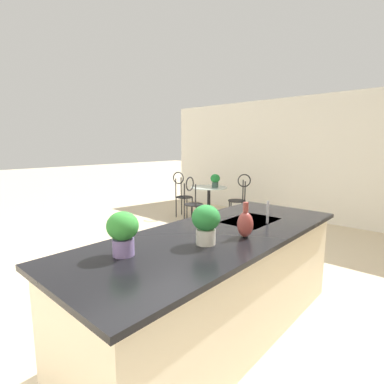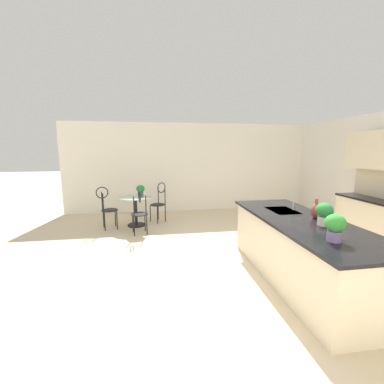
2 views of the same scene
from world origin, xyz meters
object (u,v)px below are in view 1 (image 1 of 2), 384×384
Objects in this scene: chair_by_island at (240,196)px; potted_plant_counter_near at (206,222)px; potted_plant_on_table at (215,180)px; potted_plant_counter_far at (123,231)px; chair_toward_desk at (192,199)px; vase_on_counter at (245,224)px; chair_near_window at (182,192)px; bistro_table at (209,200)px.

chair_by_island is 4.28m from potted_plant_counter_near.
potted_plant_counter_far is (3.99, 2.27, 0.19)m from potted_plant_on_table.
chair_toward_desk is 3.44× the size of potted_plant_counter_near.
potted_plant_on_table is at bearing -150.41° from potted_plant_counter_far.
chair_toward_desk is at bearing 0.43° from potted_plant_on_table.
vase_on_counter reaches higher than chair_by_island.
bistro_table is at bearing 103.99° from chair_near_window.
vase_on_counter is (3.03, 2.79, 0.58)m from bistro_table.
bistro_table is 4.16m from vase_on_counter.
vase_on_counter is at bearing 48.72° from chair_toward_desk.
potted_plant_on_table is (0.27, -0.46, 0.33)m from chair_by_island.
potted_plant_on_table is (-0.22, 0.79, 0.33)m from chair_near_window.
potted_plant_on_table is 4.28m from potted_plant_counter_near.
chair_near_window is 3.43× the size of potted_plant_counter_far.
chair_toward_desk is 3.62× the size of vase_on_counter.
chair_by_island is at bearing -146.76° from vase_on_counter.
potted_plant_on_table is (-0.06, 0.13, 0.46)m from bistro_table.
vase_on_counter is (-0.90, 0.40, -0.06)m from potted_plant_counter_far.
potted_plant_on_table reaches higher than bistro_table.
potted_plant_counter_far is 0.99m from vase_on_counter.
potted_plant_counter_near reaches higher than vase_on_counter.
bistro_table is 0.70m from chair_near_window.
vase_on_counter is (3.09, 2.67, 0.12)m from potted_plant_on_table.
potted_plant_counter_near is at bearing 29.23° from chair_by_island.
bistro_table is 0.72m from chair_toward_desk.
chair_by_island is 4.04m from vase_on_counter.
chair_by_island is (-0.33, 0.59, 0.13)m from bistro_table.
potted_plant_counter_near reaches higher than potted_plant_on_table.
chair_near_window is 3.59× the size of potted_plant_on_table.
potted_plant_counter_near is (2.69, 2.53, 0.52)m from chair_toward_desk.
bistro_table is 2.76× the size of potted_plant_on_table.
vase_on_counter is (2.87, 3.46, 0.46)m from chair_near_window.
bistro_table is 4.65m from potted_plant_counter_far.
chair_toward_desk is 3.59× the size of potted_plant_on_table.
potted_plant_counter_far is (3.24, 2.26, 0.52)m from chair_toward_desk.
chair_near_window is at bearing -140.93° from potted_plant_counter_far.
vase_on_counter reaches higher than chair_toward_desk.
potted_plant_counter_far is at bearing -23.89° from vase_on_counter.
vase_on_counter reaches higher than potted_plant_on_table.
potted_plant_on_table is at bearing -179.57° from chair_toward_desk.
chair_near_window is 1.35m from chair_by_island.
chair_toward_desk is 0.83m from potted_plant_on_table.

